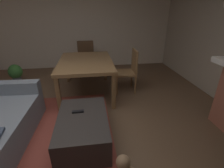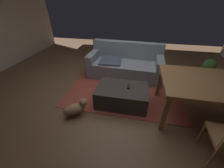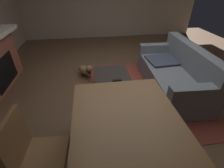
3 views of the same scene
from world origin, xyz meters
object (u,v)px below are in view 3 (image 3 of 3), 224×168
Objects in this scene: tv_remote at (117,80)px; couch at (174,74)px; dining_table at (129,131)px; dining_chair_south at (32,151)px; ottoman_coffee_table at (113,86)px; small_dog at (86,70)px.

couch is at bearing 98.43° from tv_remote.
dining_table is at bearing -6.47° from tv_remote.
couch is 1.21m from tv_remote.
tv_remote is 1.70m from dining_chair_south.
ottoman_coffee_table is 0.66× the size of dining_table.
dining_table reaches higher than small_dog.
couch is at bearing 124.57° from dining_chair_south.
couch is 1.26m from ottoman_coffee_table.
tv_remote is 1.09m from small_dog.
couch is 12.41× the size of tv_remote.
tv_remote is at bearing 32.10° from small_dog.
dining_table is at bearing -40.16° from couch.
couch reaches higher than dining_table.
couch is 4.48× the size of small_dog.
dining_chair_south is 2.10× the size of small_dog.
dining_table is 1.65× the size of dining_chair_south.
ottoman_coffee_table is at bearing -85.87° from couch.
ottoman_coffee_table reaches higher than small_dog.
tv_remote is 1.37m from dining_table.
dining_chair_south is at bearing -34.22° from ottoman_coffee_table.
tv_remote is 0.36× the size of small_dog.
dining_table is 3.47× the size of small_dog.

